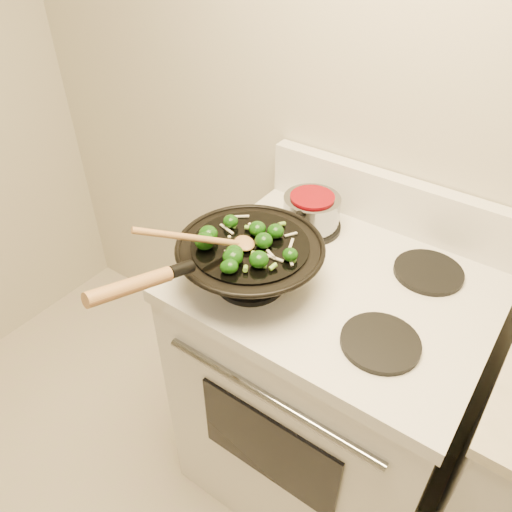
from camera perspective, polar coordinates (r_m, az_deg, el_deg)
The scene contains 5 objects.
stove at distance 1.65m, azimuth 7.97°, elevation -14.35°, with size 0.78×0.67×1.08m.
wok at distance 1.24m, azimuth -0.81°, elevation -0.57°, with size 0.37×0.61×0.22m.
stirfry at distance 1.18m, azimuth -1.75°, elevation 1.30°, with size 0.25×0.25×0.04m.
wooden_spoon at distance 1.16m, azimuth -4.87°, elevation 1.83°, with size 0.19×0.25×0.12m.
saucepan at distance 1.45m, azimuth 6.32°, elevation 5.15°, with size 0.16×0.26×0.10m.
Camera 1 is at (0.16, 0.24, 1.77)m, focal length 35.00 mm.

